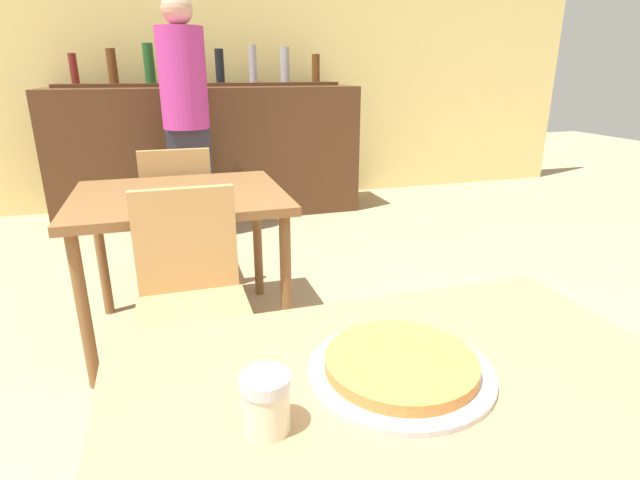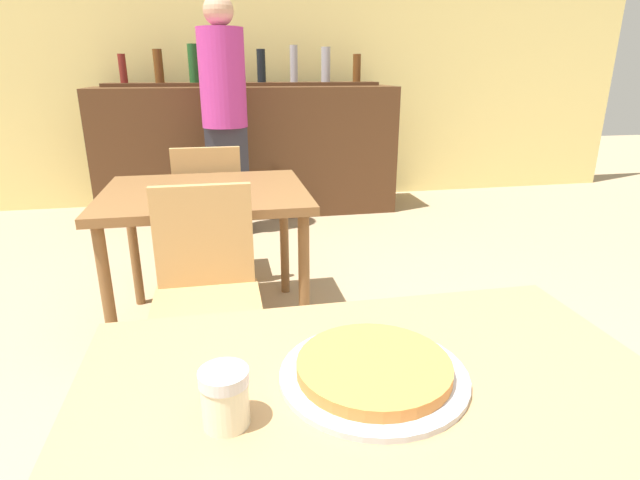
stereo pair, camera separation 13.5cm
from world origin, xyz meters
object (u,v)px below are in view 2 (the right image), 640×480
chair_far_side_front (206,283)px  pizza_tray (372,370)px  person_standing (224,111)px  cheese_shaker (225,397)px  chair_far_side_back (210,205)px

chair_far_side_front → pizza_tray: chair_far_side_front is taller
pizza_tray → person_standing: bearing=93.6°
person_standing → cheese_shaker: bearing=-91.1°
chair_far_side_back → person_standing: size_ratio=0.48×
chair_far_side_front → cheese_shaker: bearing=-86.4°
pizza_tray → person_standing: size_ratio=0.20×
chair_far_side_front → pizza_tray: (0.34, -1.04, 0.25)m
person_standing → pizza_tray: bearing=-86.4°
pizza_tray → cheese_shaker: cheese_shaker is taller
pizza_tray → person_standing: person_standing is taller
pizza_tray → cheese_shaker: (-0.27, -0.07, 0.03)m
chair_far_side_back → person_standing: bearing=-97.6°
chair_far_side_back → person_standing: person_standing is taller
pizza_tray → cheese_shaker: bearing=-164.6°
cheese_shaker → chair_far_side_front: bearing=93.6°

